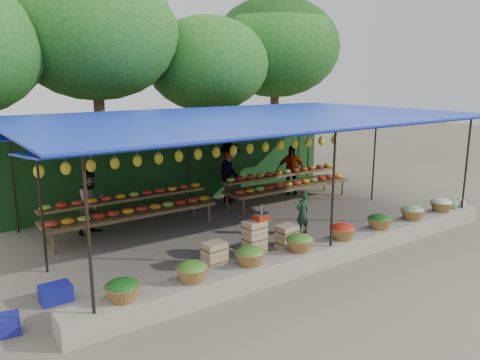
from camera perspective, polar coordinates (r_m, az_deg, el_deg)
ground at (r=11.89m, az=0.78°, el=-5.80°), size 60.00×60.00×0.00m
stone_curb at (r=9.85m, az=10.30°, el=-8.71°), size 10.60×0.55×0.40m
stall_canopy at (r=11.38m, az=0.64°, el=7.19°), size 10.80×6.60×2.82m
produce_baskets at (r=9.66m, az=9.96°, el=-6.83°), size 8.98×0.58×0.34m
netting_backdrop at (r=14.18m, az=-6.68°, el=2.33°), size 10.60×0.06×2.50m
tree_row at (r=16.84m, az=-10.38°, el=15.61°), size 16.51×5.50×7.12m
fruit_table_left at (r=11.70m, az=-13.13°, el=-3.33°), size 4.21×0.95×0.93m
fruit_table_right at (r=14.25m, az=5.79°, el=-0.23°), size 4.21×0.95×0.93m
crate_counter at (r=9.96m, az=1.65°, el=-7.60°), size 2.37×0.37×0.77m
weighing_scale at (r=9.90m, az=2.62°, el=-4.42°), size 0.32×0.32×0.34m
vendor_seated at (r=11.38m, az=7.64°, el=-3.97°), size 0.38×0.25×1.05m
customer_left at (r=11.78m, az=-17.65°, el=-2.64°), size 0.90×0.79×1.55m
customer_mid at (r=14.04m, az=-1.27°, el=0.91°), size 1.34×1.26×1.82m
customer_right at (r=15.14m, az=6.22°, el=1.23°), size 0.99×0.82×1.59m
blue_crate_front at (r=8.02m, az=-26.98°, el=-15.54°), size 0.52×0.40×0.29m
blue_crate_back at (r=8.70m, az=-21.56°, el=-12.72°), size 0.51×0.37×0.30m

